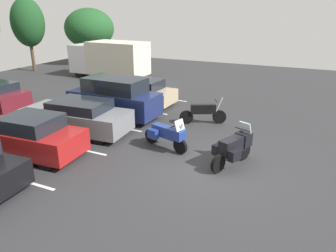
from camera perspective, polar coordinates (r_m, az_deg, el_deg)
ground at (r=11.25m, az=7.92°, el=-7.43°), size 44.00×44.00×0.10m
motorcycle_touring at (r=11.19m, az=11.69°, el=-3.70°), size 1.97×1.18×1.45m
motorcycle_second at (r=12.26m, az=-0.27°, el=-1.43°), size 1.05×2.08×1.32m
motorcycle_third at (r=15.06m, az=6.35°, el=2.43°), size 1.12×2.02×1.29m
parking_stripes at (r=12.87m, az=-23.61°, el=-5.09°), size 18.87×5.01×0.01m
car_red at (r=12.80m, az=-23.72°, el=-1.67°), size 2.03×4.36×1.55m
car_grey at (r=14.40m, az=-15.92°, el=1.63°), size 2.21×4.83×1.47m
car_navy at (r=16.01m, az=-9.55°, el=4.97°), size 1.92×4.57×2.01m
car_tan at (r=18.26m, az=-5.23°, el=6.11°), size 1.91×4.30×1.43m
box_truck at (r=25.57m, az=-10.35°, el=11.80°), size 2.65×6.14×2.79m
tree_left at (r=30.18m, az=-23.78°, el=16.56°), size 2.70×2.70×6.01m
tree_center_left at (r=32.69m, az=-13.87°, el=16.58°), size 4.65×4.65×5.20m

